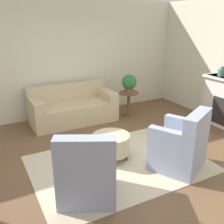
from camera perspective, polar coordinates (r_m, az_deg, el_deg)
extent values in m
plane|color=brown|center=(4.60, 1.58, -11.21)|extent=(16.00, 16.00, 0.00)
cube|color=beige|center=(6.66, -10.72, 11.08)|extent=(9.62, 0.12, 2.80)
cube|color=beige|center=(4.60, 1.58, -11.15)|extent=(2.92, 2.06, 0.01)
cube|color=#C6B289|center=(6.34, -8.36, -0.10)|extent=(1.98, 0.92, 0.47)
cube|color=#C6B289|center=(6.54, -9.63, 4.42)|extent=(1.98, 0.20, 0.40)
cube|color=#C6B289|center=(6.00, -16.29, 1.62)|extent=(0.24, 0.88, 0.22)
cube|color=#C6B289|center=(6.54, -1.26, 3.90)|extent=(0.24, 0.88, 0.22)
cube|color=brown|center=(6.04, -6.88, -3.15)|extent=(1.78, 0.05, 0.06)
cube|color=#8E99B2|center=(3.77, -5.26, -14.69)|extent=(1.02, 1.01, 0.45)
cube|color=#8E99B2|center=(3.27, -5.89, -10.08)|extent=(0.77, 0.53, 0.56)
cube|color=#8E99B2|center=(3.58, -0.37, -9.51)|extent=(0.45, 0.69, 0.31)
cube|color=#8E99B2|center=(3.63, -10.40, -9.42)|extent=(0.45, 0.69, 0.31)
cube|color=brown|center=(4.17, -4.82, -14.25)|extent=(0.63, 0.36, 0.06)
cube|color=#8E99B2|center=(4.53, 13.98, -8.95)|extent=(1.02, 1.01, 0.45)
cube|color=#8E99B2|center=(4.24, 17.98, -3.80)|extent=(0.77, 0.53, 0.56)
cube|color=#8E99B2|center=(4.64, 15.57, -3.17)|extent=(0.45, 0.69, 0.31)
cube|color=#8E99B2|center=(4.10, 12.53, -6.01)|extent=(0.45, 0.69, 0.31)
cube|color=brown|center=(4.73, 9.88, -10.00)|extent=(0.63, 0.36, 0.06)
cylinder|color=#C6B289|center=(4.63, -0.19, -6.86)|extent=(0.66, 0.66, 0.33)
cylinder|color=brown|center=(4.50, -1.27, -10.92)|extent=(0.05, 0.05, 0.12)
cylinder|color=brown|center=(4.67, 3.14, -9.75)|extent=(0.05, 0.05, 0.12)
cylinder|color=brown|center=(4.81, -3.40, -8.78)|extent=(0.05, 0.05, 0.12)
cylinder|color=brown|center=(4.97, 0.78, -7.78)|extent=(0.05, 0.05, 0.12)
cylinder|color=brown|center=(6.61, 3.70, 4.19)|extent=(0.51, 0.51, 0.03)
cylinder|color=brown|center=(6.70, 3.64, 1.67)|extent=(0.08, 0.08, 0.58)
cylinder|color=brown|center=(6.79, 3.59, -0.55)|extent=(0.28, 0.28, 0.03)
cylinder|color=#477066|center=(6.43, 22.80, 7.90)|extent=(0.18, 0.18, 0.16)
cylinder|color=#477066|center=(6.41, 22.93, 8.85)|extent=(0.08, 0.08, 0.06)
cylinder|color=brown|center=(6.59, 3.71, 4.75)|extent=(0.21, 0.21, 0.10)
sphere|color=#2D6B33|center=(6.54, 3.75, 6.51)|extent=(0.37, 0.37, 0.37)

